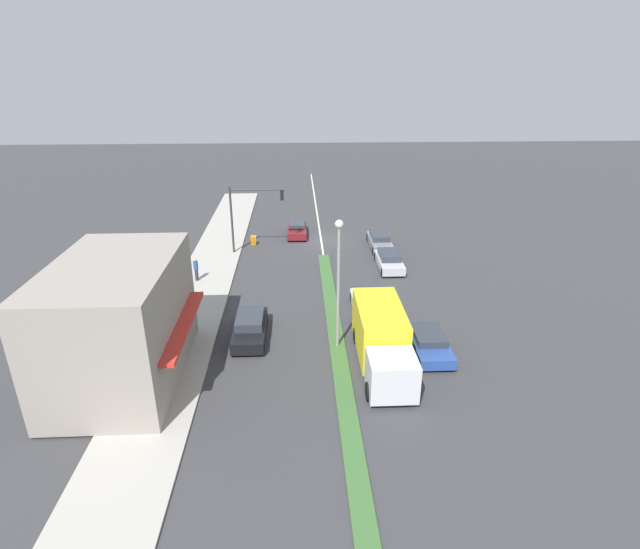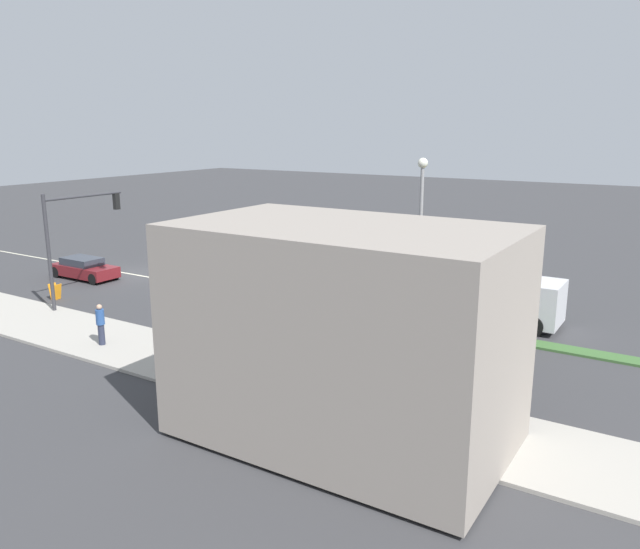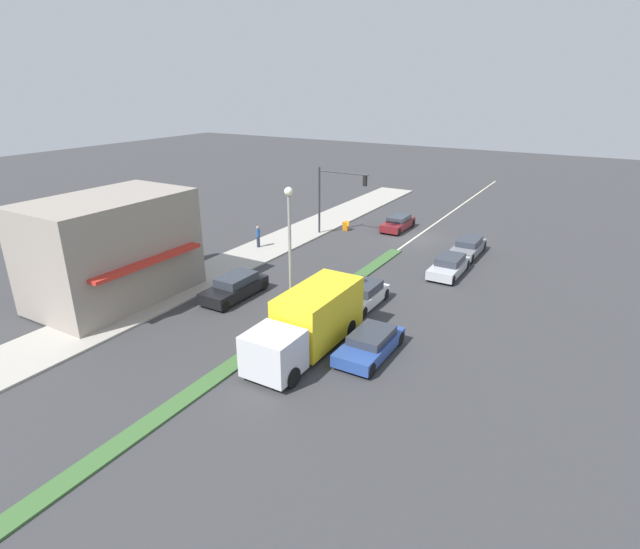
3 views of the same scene
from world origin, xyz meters
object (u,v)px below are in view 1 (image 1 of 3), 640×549
at_px(warning_aframe_sign, 253,241).
at_px(sedan_maroon, 297,229).
at_px(pedestrian, 196,269).
at_px(suv_grey, 380,241).
at_px(suv_black, 250,327).
at_px(street_lamp, 339,269).
at_px(van_white, 366,303).
at_px(sedan_silver, 389,261).
at_px(traffic_signal_main, 248,208).
at_px(delivery_truck, 382,339).
at_px(coupe_blue, 429,342).

bearing_deg(warning_aframe_sign, sedan_maroon, -145.74).
xyz_separation_m(pedestrian, suv_grey, (-14.58, -6.85, -0.40)).
bearing_deg(warning_aframe_sign, suv_black, 93.69).
distance_m(street_lamp, suv_black, 6.62).
relative_size(pedestrian, van_white, 0.44).
relative_size(warning_aframe_sign, van_white, 0.22).
bearing_deg(warning_aframe_sign, sedan_silver, 151.92).
xyz_separation_m(traffic_signal_main, delivery_truck, (-8.32, 17.35, -2.43)).
bearing_deg(pedestrian, van_white, 155.38).
relative_size(warning_aframe_sign, sedan_maroon, 0.20).
xyz_separation_m(traffic_signal_main, suv_black, (-1.12, 14.30, -3.25)).
distance_m(pedestrian, sedan_silver, 14.73).
distance_m(sedan_silver, suv_black, 14.42).
bearing_deg(street_lamp, van_white, -117.17).
bearing_deg(sedan_silver, sedan_maroon, -49.79).
bearing_deg(suv_grey, pedestrian, 25.17).
relative_size(warning_aframe_sign, coupe_blue, 0.20).
distance_m(traffic_signal_main, suv_black, 14.71).
bearing_deg(pedestrian, suv_black, 118.78).
xyz_separation_m(warning_aframe_sign, suv_black, (-1.05, 16.29, 0.23)).
height_order(sedan_maroon, coupe_blue, sedan_maroon).
bearing_deg(warning_aframe_sign, traffic_signal_main, 87.85).
bearing_deg(van_white, sedan_silver, -110.61).
bearing_deg(sedan_maroon, van_white, 105.41).
bearing_deg(street_lamp, coupe_blue, 171.58).
height_order(warning_aframe_sign, suv_black, suv_black).
bearing_deg(traffic_signal_main, suv_black, 94.50).
xyz_separation_m(delivery_truck, van_white, (0.00, -6.00, -0.84)).
relative_size(pedestrian, suv_grey, 0.37).
bearing_deg(sedan_maroon, pedestrian, 55.05).
bearing_deg(suv_grey, suv_black, 56.66).
xyz_separation_m(street_lamp, van_white, (-2.20, -4.29, -4.15)).
relative_size(pedestrian, warning_aframe_sign, 2.03).
xyz_separation_m(pedestrian, sedan_maroon, (-7.38, -10.56, -0.41)).
height_order(van_white, sedan_maroon, van_white).
relative_size(pedestrian, delivery_truck, 0.23).
height_order(coupe_blue, suv_grey, suv_grey).
relative_size(traffic_signal_main, sedan_maroon, 1.33).
height_order(street_lamp, delivery_truck, street_lamp).
bearing_deg(suv_black, delivery_truck, 157.05).
bearing_deg(sedan_silver, van_white, 69.39).
bearing_deg(sedan_maroon, delivery_truck, 101.33).
height_order(sedan_silver, van_white, van_white).
distance_m(sedan_maroon, suv_grey, 8.10).
bearing_deg(sedan_silver, pedestrian, 7.99).
bearing_deg(sedan_maroon, suv_grey, 152.72).
distance_m(traffic_signal_main, van_white, 14.45).
relative_size(delivery_truck, sedan_silver, 1.75).
xyz_separation_m(traffic_signal_main, warning_aframe_sign, (-0.07, -1.99, -3.47)).
xyz_separation_m(coupe_blue, suv_grey, (0.00, -17.28, 0.03)).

